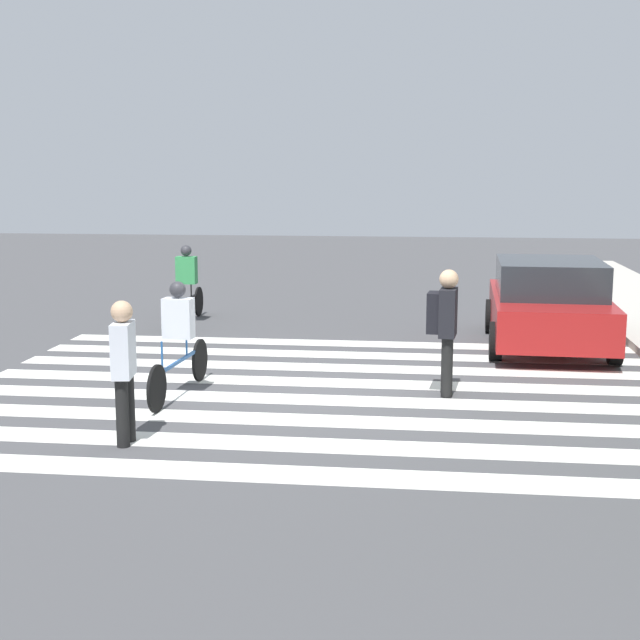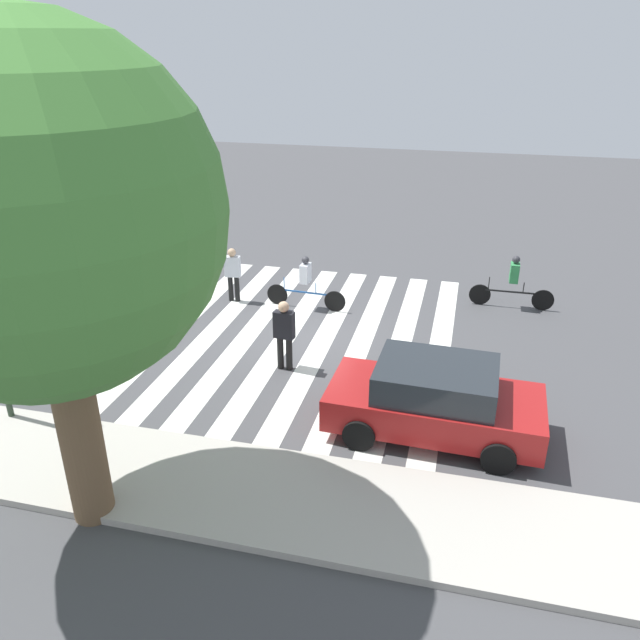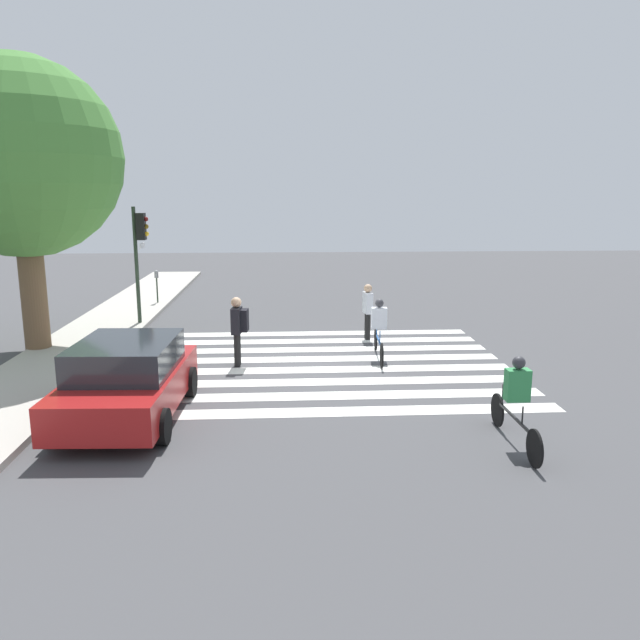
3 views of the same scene
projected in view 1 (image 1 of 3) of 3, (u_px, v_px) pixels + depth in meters
The scene contains 7 objects.
ground_plane at pixel (320, 391), 12.50m from camera, with size 60.00×60.00×0.00m, color #444447.
crosswalk_stripes at pixel (320, 391), 12.50m from camera, with size 7.57×10.00×0.01m.
pedestrian_adult_blue_shirt at pixel (445, 322), 12.11m from camera, with size 0.50×0.43×1.74m.
pedestrian_child_with_backpack at pixel (124, 364), 9.93m from camera, with size 0.48×0.27×1.64m.
cyclist_near_curb at pixel (187, 281), 17.97m from camera, with size 2.40×0.40×1.58m.
cyclist_mid_street at pixel (179, 334), 12.11m from camera, with size 2.39×0.41×1.58m.
car_parked_silver_sedan at pixel (549, 304), 15.49m from camera, with size 4.24×2.19×1.53m.
Camera 1 is at (12.08, 1.47, 3.05)m, focal length 50.00 mm.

